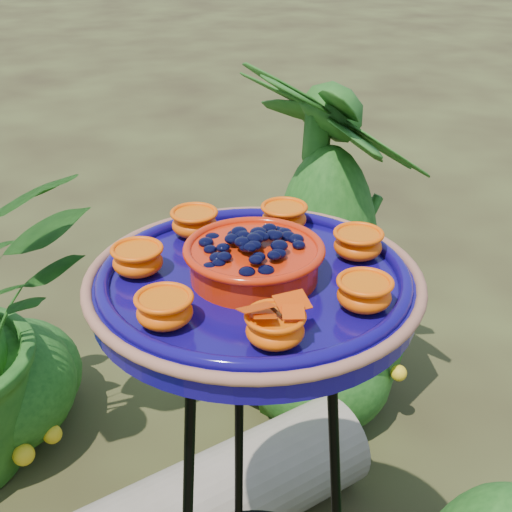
% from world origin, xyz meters
% --- Properties ---
extents(tripod_stand, '(0.32, 0.34, 0.83)m').
position_xyz_m(tripod_stand, '(0.13, -0.13, 0.50)').
color(tripod_stand, black).
rests_on(tripod_stand, ground).
extents(feeder_dish, '(0.45, 0.45, 0.10)m').
position_xyz_m(feeder_dish, '(0.13, -0.13, 0.86)').
color(feeder_dish, '#10075B').
rests_on(feeder_dish, tripod_stand).
extents(driftwood_log, '(0.69, 0.41, 0.22)m').
position_xyz_m(driftwood_log, '(0.17, 0.23, 0.11)').
color(driftwood_log, gray).
rests_on(driftwood_log, ground).
extents(shrub_back_right, '(0.67, 0.67, 0.96)m').
position_xyz_m(shrub_back_right, '(0.55, 0.64, 0.48)').
color(shrub_back_right, '#184512').
rests_on(shrub_back_right, ground).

